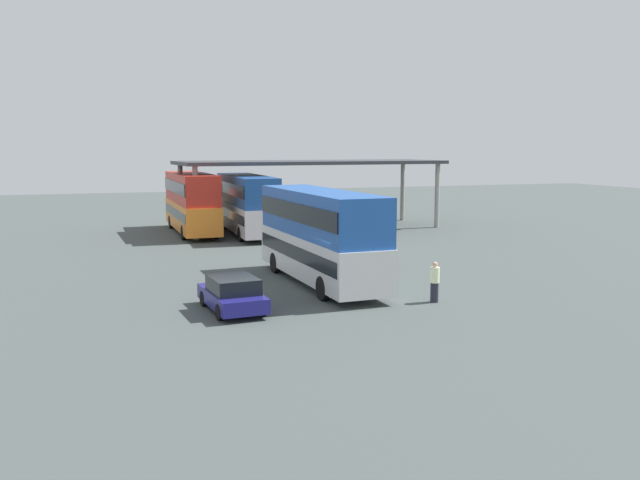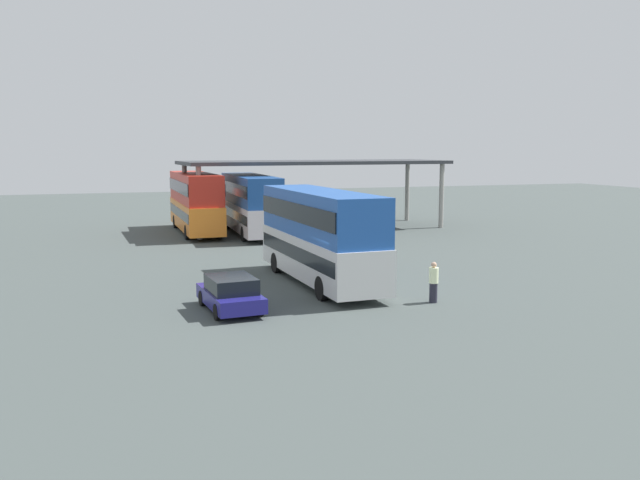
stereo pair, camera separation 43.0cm
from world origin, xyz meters
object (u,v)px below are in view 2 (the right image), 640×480
double_decker_near_canopy (195,200)px  pedestrian_waiting (434,282)px  double_decker_mid_row (250,202)px  double_decker_main (320,233)px  parked_hatchback (231,294)px

double_decker_near_canopy → pedestrian_waiting: size_ratio=6.74×
double_decker_mid_row → pedestrian_waiting: size_ratio=6.83×
double_decker_main → pedestrian_waiting: double_decker_main is taller
parked_hatchback → pedestrian_waiting: pedestrian_waiting is taller
parked_hatchback → pedestrian_waiting: size_ratio=2.42×
double_decker_main → double_decker_mid_row: bearing=-4.4°
double_decker_main → double_decker_near_canopy: (-2.85, 20.03, 0.05)m
double_decker_near_canopy → double_decker_mid_row: bearing=-120.2°
double_decker_main → double_decker_near_canopy: 20.23m
parked_hatchback → pedestrian_waiting: bearing=-102.9°
double_decker_mid_row → pedestrian_waiting: (2.37, -23.00, -1.49)m
double_decker_near_canopy → double_decker_mid_row: double_decker_near_canopy is taller
double_decker_near_canopy → double_decker_main: bearing=-172.3°
parked_hatchback → double_decker_mid_row: bearing=-18.9°
double_decker_mid_row → pedestrian_waiting: 23.17m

